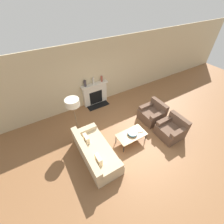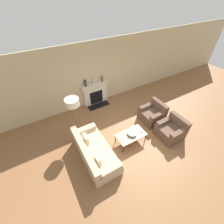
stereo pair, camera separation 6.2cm
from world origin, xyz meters
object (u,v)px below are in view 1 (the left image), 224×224
armchair_far (152,114)px  book (140,130)px  couch (95,152)px  floor_lamp (73,104)px  mantel_vase_left (85,83)px  bowl (133,133)px  mantel_vase_center_right (102,79)px  armchair_near (171,129)px  coffee_table (131,135)px  fireplace (95,94)px  mantel_vase_center_left (93,81)px

armchair_far → book: (-1.13, -0.53, 0.10)m
couch → floor_lamp: 1.77m
floor_lamp → mantel_vase_left: size_ratio=6.13×
couch → armchair_far: 2.99m
couch → bowl: size_ratio=5.65×
armchair_far → mantel_vase_center_right: size_ratio=3.32×
armchair_near → coffee_table: 1.61m
mantel_vase_center_right → coffee_table: bearing=-96.6°
book → mantel_vase_left: 3.11m
book → floor_lamp: (-1.93, 1.36, 1.10)m
couch → floor_lamp: (-0.11, 1.27, 1.23)m
armchair_near → armchair_far: bearing=180.0°
armchair_far → fireplace: bearing=-145.7°
fireplace → couch: (-1.37, -2.76, -0.25)m
mantel_vase_left → mantel_vase_center_right: (0.83, 0.00, -0.01)m
fireplace → armchair_near: 3.74m
fireplace → floor_lamp: bearing=-134.8°
coffee_table → mantel_vase_center_right: size_ratio=4.05×
bowl → mantel_vase_center_right: mantel_vase_center_right is taller
floor_lamp → mantel_vase_center_left: floor_lamp is taller
armchair_far → floor_lamp: 3.40m
fireplace → armchair_near: bearing=-64.8°
mantel_vase_left → mantel_vase_center_right: bearing=0.0°
couch → book: bearing=-93.0°
coffee_table → mantel_vase_center_left: (-0.09, 2.85, 0.87)m
bowl → book: 0.33m
mantel_vase_center_right → book: bearing=-89.0°
mantel_vase_left → mantel_vase_center_left: (0.41, 0.00, 0.01)m
book → fireplace: bearing=115.6°
armchair_far → mantel_vase_center_left: (-1.61, 2.34, 0.93)m
fireplace → mantel_vase_left: (-0.43, 0.01, 0.70)m
book → mantel_vase_left: bearing=123.7°
floor_lamp → mantel_vase_center_left: 2.11m
fireplace → armchair_far: bearing=-55.7°
fireplace → floor_lamp: 2.32m
coffee_table → couch: bearing=176.8°
fireplace → coffee_table: 2.84m
fireplace → armchair_near: size_ratio=1.47×
bowl → book: (0.33, -0.01, -0.04)m
book → armchair_near: bearing=-8.1°
couch → armchair_far: size_ratio=2.31×
armchair_far → coffee_table: bearing=-71.2°
mantel_vase_center_right → floor_lamp: bearing=-141.3°
floor_lamp → couch: bearing=-85.2°
fireplace → armchair_far: fireplace is taller
armchair_far → book: size_ratio=3.16×
armchair_far → couch: bearing=-81.6°
armchair_near → floor_lamp: size_ratio=0.51×
floor_lamp → bowl: bearing=-40.1°
armchair_far → mantel_vase_left: 3.22m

